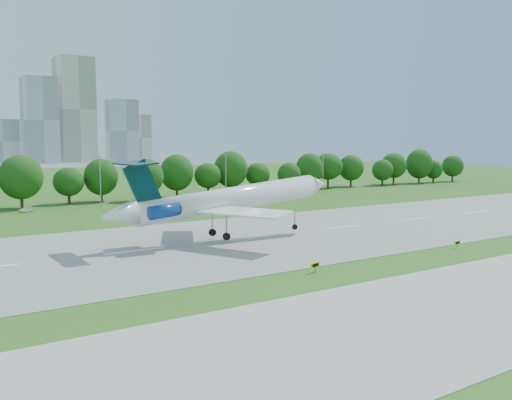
% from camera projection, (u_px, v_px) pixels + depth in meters
% --- Properties ---
extents(ground, '(600.00, 600.00, 0.00)m').
position_uv_depth(ground, '(227.00, 289.00, 60.41)').
color(ground, '#215616').
rests_on(ground, ground).
extents(runway, '(400.00, 45.00, 0.08)m').
position_uv_depth(runway, '(135.00, 251.00, 80.91)').
color(runway, gray).
rests_on(runway, ground).
extents(taxiway, '(400.00, 23.00, 0.08)m').
position_uv_depth(taxiway, '(345.00, 335.00, 45.65)').
color(taxiway, '#ADADA8').
rests_on(taxiway, ground).
extents(tree_line, '(288.40, 8.40, 10.40)m').
position_uv_depth(tree_line, '(24.00, 181.00, 135.24)').
color(tree_line, '#382314').
rests_on(tree_line, ground).
extents(light_poles, '(175.90, 0.25, 12.19)m').
position_uv_depth(light_poles, '(23.00, 184.00, 125.62)').
color(light_poles, gray).
rests_on(light_poles, ground).
extents(skyline, '(127.00, 52.00, 80.00)m').
position_uv_depth(skyline, '(71.00, 122.00, 434.10)').
color(skyline, '#B2B2B7').
rests_on(skyline, ground).
extents(airliner, '(39.95, 28.99, 12.55)m').
position_uv_depth(airliner, '(220.00, 200.00, 88.23)').
color(airliner, white).
rests_on(airliner, ground).
extents(taxi_sign_centre, '(1.74, 0.69, 1.24)m').
position_uv_depth(taxi_sign_centre, '(315.00, 265.00, 67.70)').
color(taxi_sign_centre, gray).
rests_on(taxi_sign_centre, ground).
extents(taxi_sign_right, '(1.50, 0.37, 1.05)m').
position_uv_depth(taxi_sign_right, '(457.00, 243.00, 83.55)').
color(taxi_sign_right, gray).
rests_on(taxi_sign_right, ground).
extents(service_vehicle_b, '(3.36, 2.07, 1.07)m').
position_uv_depth(service_vehicle_b, '(26.00, 210.00, 126.02)').
color(service_vehicle_b, silver).
rests_on(service_vehicle_b, ground).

